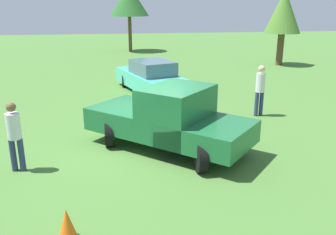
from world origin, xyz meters
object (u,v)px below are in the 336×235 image
at_px(tree_back_left, 129,0).
at_px(traffic_cone, 67,223).
at_px(person_bystander, 14,133).
at_px(sedan_near, 151,78).
at_px(person_visitor, 260,87).
at_px(tree_back_right, 284,12).
at_px(pickup_truck, 172,118).

xyz_separation_m(tree_back_left, traffic_cone, (-25.39, 2.61, -3.83)).
bearing_deg(person_bystander, sedan_near, 159.53).
height_order(person_visitor, traffic_cone, person_visitor).
relative_size(tree_back_left, tree_back_right, 1.14).
bearing_deg(tree_back_right, traffic_cone, 144.65).
relative_size(person_bystander, tree_back_left, 0.32).
xyz_separation_m(sedan_near, traffic_cone, (-10.39, 2.65, -0.40)).
bearing_deg(sedan_near, person_visitor, -157.91).
height_order(sedan_near, person_visitor, person_visitor).
distance_m(sedan_near, traffic_cone, 10.74).
bearing_deg(person_bystander, pickup_truck, 109.14).
height_order(sedan_near, tree_back_left, tree_back_left).
bearing_deg(tree_back_right, person_visitor, 151.10).
relative_size(pickup_truck, person_bystander, 2.71).
distance_m(sedan_near, tree_back_right, 11.47).
relative_size(pickup_truck, sedan_near, 0.94).
bearing_deg(traffic_cone, pickup_truck, -33.87).
bearing_deg(tree_back_right, person_bystander, 136.11).
height_order(pickup_truck, sedan_near, pickup_truck).
bearing_deg(tree_back_left, person_bystander, 169.78).
xyz_separation_m(pickup_truck, tree_back_right, (13.06, -9.40, 2.41)).
xyz_separation_m(tree_back_right, traffic_cone, (-16.71, 11.85, -3.06)).
distance_m(pickup_truck, person_visitor, 4.46).
bearing_deg(traffic_cone, person_bystander, 26.57).
relative_size(sedan_near, person_visitor, 2.73).
xyz_separation_m(sedan_near, person_visitor, (-4.16, -3.42, 0.37)).
height_order(pickup_truck, tree_back_left, tree_back_left).
relative_size(sedan_near, tree_back_right, 1.05).
relative_size(person_bystander, person_visitor, 0.94).
bearing_deg(person_visitor, person_bystander, 101.62).
distance_m(sedan_near, person_visitor, 5.39).
relative_size(tree_back_left, traffic_cone, 9.78).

